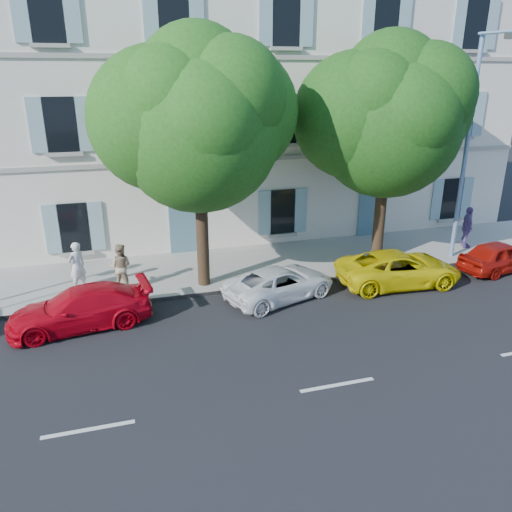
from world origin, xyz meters
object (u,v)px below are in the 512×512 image
object	(u,v)px
car_red_hatchback	(500,256)
street_lamp	(471,138)
tree_right	(388,125)
car_white_coupe	(280,283)
pedestrian_b	(121,267)
tree_left	(198,129)
car_red_coupe	(80,308)
car_yellow_supercar	(399,268)
pedestrian_a	(77,266)
pedestrian_c	(467,227)

from	to	relation	value
car_red_hatchback	street_lamp	xyz separation A→B (m)	(-1.01, 1.45, 4.44)
tree_right	car_red_hatchback	bearing A→B (deg)	-25.26
car_white_coupe	street_lamp	xyz separation A→B (m)	(8.19, 1.46, 4.49)
tree_right	pedestrian_b	bearing A→B (deg)	-179.84
car_white_coupe	tree_left	distance (m)	5.86
car_red_coupe	car_yellow_supercar	size ratio (longest dim) A/B	0.94
tree_left	car_white_coupe	bearing A→B (deg)	-34.56
car_white_coupe	tree_left	xyz separation A→B (m)	(-2.37, 1.63, 5.11)
car_red_coupe	car_yellow_supercar	world-z (taller)	car_yellow_supercar
tree_right	pedestrian_b	distance (m)	11.13
car_red_coupe	car_white_coupe	xyz separation A→B (m)	(6.57, 0.27, -0.06)
tree_left	pedestrian_a	world-z (taller)	tree_left
car_white_coupe	pedestrian_b	bearing A→B (deg)	50.38
pedestrian_a	pedestrian_b	size ratio (longest dim) A/B	1.05
pedestrian_b	street_lamp	bearing A→B (deg)	-163.26
car_red_coupe	pedestrian_b	bearing A→B (deg)	142.83
car_red_coupe	car_red_hatchback	bearing A→B (deg)	83.63
tree_left	pedestrian_b	world-z (taller)	tree_left
car_red_hatchback	car_yellow_supercar	bearing A→B (deg)	81.00
car_red_hatchback	tree_right	distance (m)	6.90
tree_right	pedestrian_c	bearing A→B (deg)	5.03
street_lamp	pedestrian_b	xyz separation A→B (m)	(-13.45, 0.56, -4.06)
car_white_coupe	tree_right	bearing A→B (deg)	-85.90
car_yellow_supercar	street_lamp	size ratio (longest dim) A/B	0.53
tree_left	car_red_hatchback	bearing A→B (deg)	-7.98
car_yellow_supercar	car_red_hatchback	bearing A→B (deg)	-85.05
car_yellow_supercar	street_lamp	bearing A→B (deg)	-63.00
car_red_coupe	tree_right	bearing A→B (deg)	94.05
pedestrian_c	pedestrian_a	bearing A→B (deg)	112.34
tree_right	pedestrian_a	distance (m)	12.47
car_yellow_supercar	pedestrian_b	size ratio (longest dim) A/B	2.72
car_red_hatchback	street_lamp	world-z (taller)	street_lamp
tree_right	pedestrian_c	distance (m)	6.47
tree_left	pedestrian_b	size ratio (longest dim) A/B	5.11
pedestrian_b	pedestrian_a	bearing A→B (deg)	4.65
tree_left	pedestrian_a	bearing A→B (deg)	170.04
car_yellow_supercar	pedestrian_b	world-z (taller)	pedestrian_b
car_white_coupe	pedestrian_a	size ratio (longest dim) A/B	2.29
street_lamp	car_white_coupe	bearing A→B (deg)	-169.93
car_white_coupe	pedestrian_a	distance (m)	7.15
street_lamp	pedestrian_c	size ratio (longest dim) A/B	4.75
tree_left	pedestrian_c	distance (m)	12.75
car_red_hatchback	tree_right	bearing A→B (deg)	54.37
car_red_coupe	car_yellow_supercar	distance (m)	11.17
pedestrian_b	pedestrian_c	world-z (taller)	pedestrian_c
car_white_coupe	pedestrian_b	distance (m)	5.65
car_yellow_supercar	car_red_hatchback	world-z (taller)	car_yellow_supercar
tree_right	car_white_coupe	bearing A→B (deg)	-157.26
pedestrian_a	pedestrian_b	xyz separation A→B (m)	(1.46, -0.38, -0.04)
car_white_coupe	pedestrian_c	world-z (taller)	pedestrian_c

